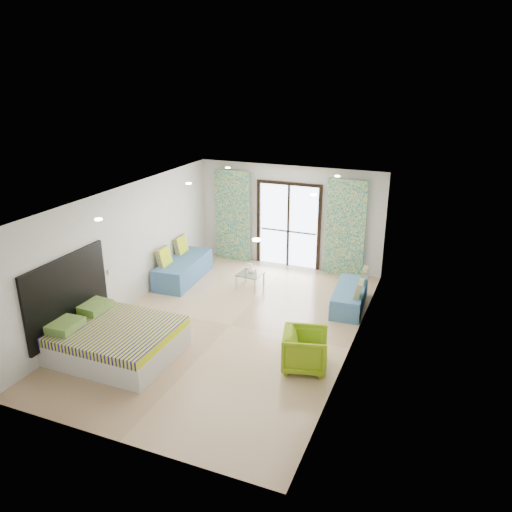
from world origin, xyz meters
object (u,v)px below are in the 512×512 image
at_px(daybed_left, 183,268).
at_px(daybed_right, 350,296).
at_px(armchair, 305,348).
at_px(bed, 115,340).
at_px(coffee_table, 250,275).

distance_m(daybed_left, daybed_right, 4.23).
bearing_deg(daybed_left, armchair, -38.25).
distance_m(daybed_left, armchair, 4.82).
xyz_separation_m(bed, armchair, (3.37, 0.90, 0.08)).
height_order(bed, daybed_left, daybed_left).
distance_m(daybed_right, coffee_table, 2.47).
height_order(daybed_left, daybed_right, daybed_left).
bearing_deg(daybed_right, daybed_left, 176.34).
xyz_separation_m(daybed_right, armchair, (-0.22, -2.72, 0.14)).
bearing_deg(daybed_left, bed, -84.35).
relative_size(bed, daybed_left, 1.05).
xyz_separation_m(daybed_right, coffee_table, (-2.47, 0.13, 0.08)).
height_order(daybed_left, coffee_table, daybed_left).
relative_size(coffee_table, armchair, 0.83).
xyz_separation_m(bed, coffee_table, (1.13, 3.75, 0.02)).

